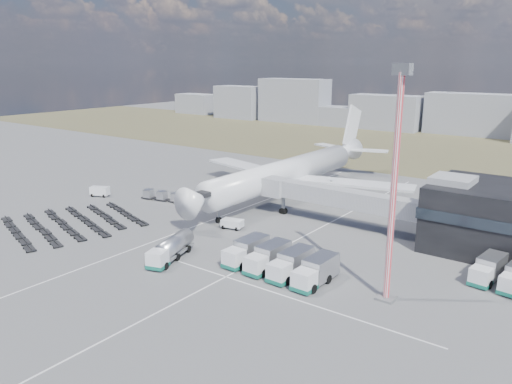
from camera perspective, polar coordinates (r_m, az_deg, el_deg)
The scene contains 14 objects.
ground at distance 83.28m, azimuth -8.36°, elevation -5.03°, with size 420.00×420.00×0.00m, color #565659.
grass_strip at distance 176.42m, azimuth 17.79°, elevation 4.89°, with size 420.00×90.00×0.01m, color #4C4B2D.
lane_markings at distance 79.21m, azimuth -1.78°, elevation -5.92°, with size 47.12×110.00×0.01m.
jet_bridge at distance 88.38m, azimuth 8.39°, elevation -0.44°, with size 30.30×3.80×7.05m.
airliner at distance 106.18m, azimuth 3.94°, elevation 2.37°, with size 51.59×64.53×17.62m.
skyline at distance 209.03m, azimuth 23.70°, elevation 8.23°, with size 297.64×25.36×24.97m.
fuel_tanker at distance 73.69m, azimuth -9.72°, elevation -6.40°, with size 5.42×10.36×3.25m.
pushback_tug at distance 86.04m, azimuth -2.72°, elevation -3.67°, with size 3.63×2.04×1.60m, color white.
utility_van at distance 111.24m, azimuth -17.41°, elevation 0.05°, with size 3.92×1.77×2.12m, color white.
catering_truck at distance 107.89m, azimuth 6.49°, elevation 0.40°, with size 4.13×6.52×2.78m.
service_trucks_near at distance 68.24m, azimuth 2.66°, elevation -7.86°, with size 14.46×8.24×3.17m.
uld_row at distance 102.73m, azimuth -9.12°, elevation -0.62°, with size 16.45×5.13×1.81m.
baggage_dollies at distance 94.19m, azimuth -20.30°, elevation -3.27°, with size 24.69×24.99×0.65m.
floodlight_mast at distance 58.99m, azimuth 15.47°, elevation 0.43°, with size 2.61×2.14×27.72m.
Camera 1 is at (56.03, -54.94, 27.86)m, focal length 35.00 mm.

